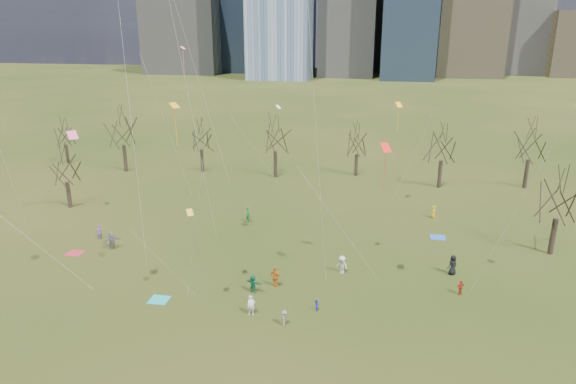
% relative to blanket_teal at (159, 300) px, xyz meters
% --- Properties ---
extents(ground, '(500.00, 500.00, 0.00)m').
position_rel_blanket_teal_xyz_m(ground, '(9.31, -2.20, -0.01)').
color(ground, black).
rests_on(ground, ground).
extents(bare_tree_row, '(113.04, 29.80, 9.50)m').
position_rel_blanket_teal_xyz_m(bare_tree_row, '(9.23, 35.02, 6.10)').
color(bare_tree_row, black).
rests_on(bare_tree_row, ground).
extents(blanket_teal, '(1.60, 1.50, 0.03)m').
position_rel_blanket_teal_xyz_m(blanket_teal, '(0.00, 0.00, 0.00)').
color(blanket_teal, teal).
rests_on(blanket_teal, ground).
extents(blanket_navy, '(1.60, 1.50, 0.03)m').
position_rel_blanket_teal_xyz_m(blanket_navy, '(24.49, 18.03, 0.00)').
color(blanket_navy, '#2658B3').
rests_on(blanket_navy, ground).
extents(blanket_crimson, '(1.60, 1.50, 0.03)m').
position_rel_blanket_teal_xyz_m(blanket_crimson, '(-12.31, 7.24, 0.00)').
color(blanket_crimson, '#AC2234').
rests_on(blanket_crimson, ground).
extents(person_1, '(0.73, 0.62, 1.69)m').
position_rel_blanket_teal_xyz_m(person_1, '(8.25, -0.84, 0.83)').
color(person_1, white).
rests_on(person_1, ground).
extents(person_3, '(0.63, 0.90, 1.27)m').
position_rel_blanket_teal_xyz_m(person_3, '(11.13, -1.85, 0.62)').
color(person_3, slate).
rests_on(person_3, ground).
extents(person_4, '(1.20, 0.83, 1.89)m').
position_rel_blanket_teal_xyz_m(person_4, '(9.24, 4.03, 0.93)').
color(person_4, '#D16417').
rests_on(person_4, ground).
extents(person_5, '(1.63, 0.97, 1.68)m').
position_rel_blanket_teal_xyz_m(person_5, '(7.54, 2.69, 0.82)').
color(person_5, '#176942').
rests_on(person_5, ground).
extents(person_6, '(1.12, 1.04, 1.92)m').
position_rel_blanket_teal_xyz_m(person_6, '(24.93, 9.28, 0.95)').
color(person_6, black).
rests_on(person_6, ground).
extents(person_7, '(0.63, 0.72, 1.65)m').
position_rel_blanket_teal_xyz_m(person_7, '(-11.66, 11.05, 0.81)').
color(person_7, '#7A4890').
rests_on(person_7, ground).
extents(person_8, '(0.41, 0.51, 0.99)m').
position_rel_blanket_teal_xyz_m(person_8, '(13.28, 0.66, 0.48)').
color(person_8, '#2933B2').
rests_on(person_8, ground).
extents(person_9, '(1.31, 1.14, 1.76)m').
position_rel_blanket_teal_xyz_m(person_9, '(14.81, 7.68, 0.86)').
color(person_9, silver).
rests_on(person_9, ground).
extents(person_10, '(0.86, 0.73, 1.37)m').
position_rel_blanket_teal_xyz_m(person_10, '(25.15, 5.50, 0.67)').
color(person_10, red).
rests_on(person_10, ground).
extents(person_11, '(1.74, 1.60, 1.94)m').
position_rel_blanket_teal_xyz_m(person_11, '(-8.99, 8.89, 0.95)').
color(person_11, slate).
rests_on(person_11, ground).
extents(person_12, '(0.61, 0.82, 1.54)m').
position_rel_blanket_teal_xyz_m(person_12, '(24.49, 24.19, 0.75)').
color(person_12, gold).
rests_on(person_12, ground).
extents(person_13, '(0.73, 0.81, 1.87)m').
position_rel_blanket_teal_xyz_m(person_13, '(2.93, 18.85, 0.92)').
color(person_13, '#17682D').
rests_on(person_13, ground).
extents(kites_airborne, '(67.61, 40.68, 32.59)m').
position_rel_blanket_teal_xyz_m(kites_airborne, '(8.05, 10.38, 13.55)').
color(kites_airborne, '#FF9C15').
rests_on(kites_airborne, ground).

